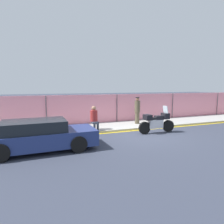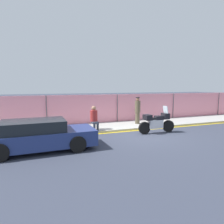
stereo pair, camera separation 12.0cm
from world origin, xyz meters
name	(u,v)px [view 2 (the right image)]	position (x,y,z in m)	size (l,w,h in m)	color
ground_plane	(144,136)	(0.00, 0.00, 0.00)	(120.00, 120.00, 0.00)	#333847
sidewalk	(124,125)	(0.00, 2.65, 0.06)	(36.20, 2.59, 0.13)	#9E9E99
curb_paint_stripe	(134,131)	(0.00, 1.26, 0.00)	(36.20, 0.18, 0.01)	gold
storefront_fence	(117,109)	(0.00, 4.03, 1.05)	(34.39, 0.17, 2.09)	pink
motorcycle	(156,122)	(0.97, 0.30, 0.63)	(2.28, 0.52, 1.56)	black
officer_standing	(138,110)	(0.97, 2.66, 1.06)	(0.37, 0.37, 1.81)	brown
person_seated_on_curb	(94,117)	(-2.30, 1.85, 0.90)	(0.43, 0.74, 1.41)	#2D3342
parked_car_right_down_street	(39,136)	(-5.40, -0.66, 0.64)	(4.61, 1.98, 1.30)	navy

